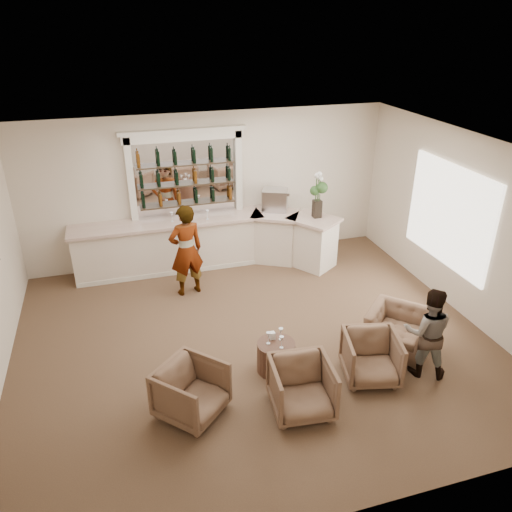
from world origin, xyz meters
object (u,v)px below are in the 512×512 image
at_px(bar_counter, 208,243).
at_px(armchair_center, 302,388).
at_px(cocktail_table, 276,356).
at_px(armchair_far, 400,330).
at_px(armchair_left, 191,391).
at_px(sommelier, 186,251).
at_px(espresso_machine, 275,200).
at_px(flower_vase, 318,192).
at_px(guest, 428,333).
at_px(armchair_right, 371,357).

relative_size(bar_counter, armchair_center, 6.60).
bearing_deg(cocktail_table, armchair_far, -0.84).
bearing_deg(armchair_left, sommelier, 37.90).
height_order(armchair_left, espresso_machine, espresso_machine).
bearing_deg(flower_vase, armchair_left, -131.93).
bearing_deg(armchair_left, espresso_machine, 15.54).
height_order(bar_counter, espresso_machine, espresso_machine).
height_order(bar_counter, guest, guest).
distance_m(bar_counter, sommelier, 1.26).
xyz_separation_m(espresso_machine, flower_vase, (0.73, -0.66, 0.33)).
bearing_deg(armchair_center, armchair_far, 28.87).
height_order(guest, flower_vase, flower_vase).
bearing_deg(armchair_far, guest, -44.40).
relative_size(sommelier, armchair_far, 1.79).
relative_size(armchair_center, espresso_machine, 1.59).
xyz_separation_m(guest, espresso_machine, (-0.90, 4.65, 0.64)).
bearing_deg(cocktail_table, flower_vase, 58.37).
relative_size(guest, flower_vase, 1.47).
height_order(bar_counter, armchair_center, bar_counter).
relative_size(armchair_far, flower_vase, 1.04).
xyz_separation_m(sommelier, armchair_right, (2.25, -3.42, -0.56)).
bearing_deg(guest, bar_counter, -34.41).
height_order(bar_counter, armchair_left, bar_counter).
xyz_separation_m(armchair_right, flower_vase, (0.68, 3.87, 1.33)).
height_order(guest, espresso_machine, espresso_machine).
xyz_separation_m(sommelier, armchair_left, (-0.52, -3.39, -0.55)).
distance_m(sommelier, armchair_far, 4.26).
xyz_separation_m(armchair_left, armchair_right, (2.77, -0.02, -0.01)).
height_order(sommelier, flower_vase, flower_vase).
distance_m(guest, armchair_center, 2.17).
distance_m(cocktail_table, armchair_right, 1.47).
relative_size(bar_counter, armchair_far, 5.45).
relative_size(bar_counter, guest, 3.84).
relative_size(sommelier, flower_vase, 1.86).
height_order(guest, armchair_right, guest).
relative_size(armchair_left, armchair_center, 0.99).
relative_size(guest, armchair_left, 1.74).
bearing_deg(espresso_machine, cocktail_table, -84.01).
bearing_deg(cocktail_table, sommelier, 107.98).
bearing_deg(bar_counter, guest, -61.56).
bearing_deg(cocktail_table, armchair_left, -158.22).
bearing_deg(espresso_machine, bar_counter, -152.40).
relative_size(armchair_left, espresso_machine, 1.57).
xyz_separation_m(armchair_left, armchair_far, (3.63, 0.54, -0.05)).
height_order(cocktail_table, flower_vase, flower_vase).
height_order(armchair_right, espresso_machine, espresso_machine).
bearing_deg(cocktail_table, armchair_center, -86.52).
bearing_deg(armchair_far, flower_vase, 138.69).
bearing_deg(flower_vase, guest, -87.52).
relative_size(armchair_right, flower_vase, 0.82).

